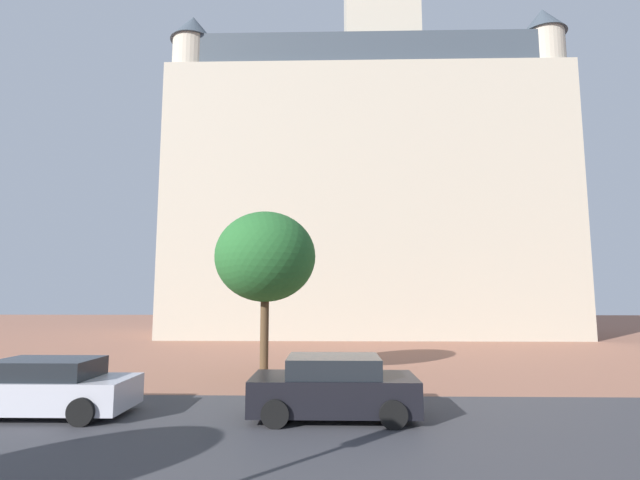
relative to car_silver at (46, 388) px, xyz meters
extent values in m
plane|color=#93604C|center=(7.16, -1.44, -0.67)|extent=(120.00, 120.00, 0.00)
cube|color=#38383D|center=(7.16, -1.90, -0.67)|extent=(120.00, 8.65, 0.00)
cube|color=#B2A893|center=(9.85, 23.99, 9.02)|extent=(28.96, 10.54, 19.39)
cube|color=#38424C|center=(9.85, 23.99, 19.92)|extent=(26.64, 9.70, 2.40)
cube|color=#B2A893|center=(11.29, 23.99, 17.46)|extent=(5.76, 5.76, 36.26)
cylinder|color=#B2A893|center=(-3.13, 20.22, 10.21)|extent=(2.80, 2.80, 21.77)
cone|color=#38424C|center=(-3.13, 20.22, 22.10)|extent=(3.20, 3.20, 2.00)
cylinder|color=#B2A893|center=(22.82, 20.22, 10.32)|extent=(2.80, 2.80, 21.98)
cone|color=#38424C|center=(22.82, 20.22, 22.30)|extent=(3.20, 3.20, 2.00)
cube|color=#B2B2BC|center=(0.00, 0.00, -0.13)|extent=(4.27, 1.73, 0.74)
cube|color=black|center=(0.00, 0.00, 0.48)|extent=(2.39, 1.52, 0.47)
cylinder|color=black|center=(1.41, 0.86, -0.35)|extent=(0.64, 0.22, 0.64)
cylinder|color=black|center=(1.41, -0.86, -0.35)|extent=(0.64, 0.22, 0.64)
cylinder|color=black|center=(-1.41, 0.86, -0.35)|extent=(0.64, 0.22, 0.64)
cube|color=black|center=(7.21, 0.00, -0.08)|extent=(4.03, 1.86, 0.83)
cube|color=black|center=(7.21, 0.00, 0.57)|extent=(2.26, 1.63, 0.48)
cylinder|color=black|center=(8.54, 0.93, -0.35)|extent=(0.64, 0.22, 0.64)
cylinder|color=black|center=(8.54, -0.93, -0.35)|extent=(0.64, 0.22, 0.64)
cylinder|color=black|center=(5.88, 0.93, -0.35)|extent=(0.64, 0.22, 0.64)
cylinder|color=black|center=(5.88, -0.93, -0.35)|extent=(0.64, 0.22, 0.64)
cylinder|color=#4C3823|center=(4.71, 5.34, 0.79)|extent=(0.31, 0.31, 2.92)
ellipsoid|color=#235B28|center=(4.71, 5.34, 3.74)|extent=(3.74, 3.74, 3.36)
camera|label=1|loc=(7.15, -11.63, 2.31)|focal=25.67mm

